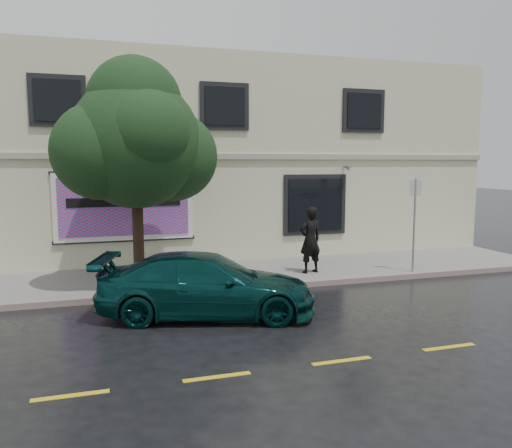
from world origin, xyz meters
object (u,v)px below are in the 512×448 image
object	(u,v)px
pedestrian	(310,240)
street_tree	(136,144)
car	(207,285)
fire_hydrant	(163,266)

from	to	relation	value
pedestrian	street_tree	world-z (taller)	street_tree
car	pedestrian	xyz separation A→B (m)	(3.67, 2.75, 0.44)
pedestrian	fire_hydrant	xyz separation A→B (m)	(-4.26, 0.51, -0.63)
car	fire_hydrant	xyz separation A→B (m)	(-0.59, 3.26, -0.19)
pedestrian	fire_hydrant	bearing A→B (deg)	-18.41
car	pedestrian	size ratio (longest dim) A/B	2.43
street_tree	fire_hydrant	world-z (taller)	street_tree
street_tree	car	bearing A→B (deg)	-64.88
pedestrian	street_tree	size ratio (longest dim) A/B	0.36
fire_hydrant	car	bearing A→B (deg)	-102.35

